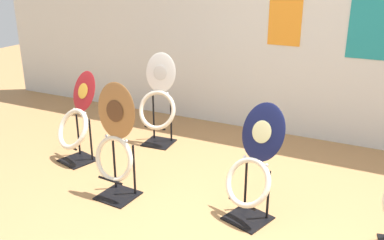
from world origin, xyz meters
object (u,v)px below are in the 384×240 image
object	(u,v)px
toilet_seat_display_white_plain	(158,104)
toilet_seat_display_crimson_swirl	(76,123)
toilet_seat_display_woodgrain	(115,142)
toilet_seat_display_navy_moon	(254,165)

from	to	relation	value
toilet_seat_display_white_plain	toilet_seat_display_crimson_swirl	size ratio (longest dim) A/B	1.12
toilet_seat_display_white_plain	toilet_seat_display_woodgrain	world-z (taller)	toilet_seat_display_woodgrain
toilet_seat_display_white_plain	toilet_seat_display_crimson_swirl	distance (m)	0.82
toilet_seat_display_white_plain	toilet_seat_display_navy_moon	size ratio (longest dim) A/B	1.09
toilet_seat_display_crimson_swirl	toilet_seat_display_woodgrain	bearing A→B (deg)	-27.79
toilet_seat_display_navy_moon	toilet_seat_display_crimson_swirl	bearing A→B (deg)	173.74
toilet_seat_display_white_plain	toilet_seat_display_crimson_swirl	bearing A→B (deg)	-124.15
toilet_seat_display_white_plain	toilet_seat_display_woodgrain	size ratio (longest dim) A/B	1.00
toilet_seat_display_white_plain	toilet_seat_display_navy_moon	bearing A→B (deg)	-34.11
toilet_seat_display_white_plain	toilet_seat_display_crimson_swirl	world-z (taller)	toilet_seat_display_white_plain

